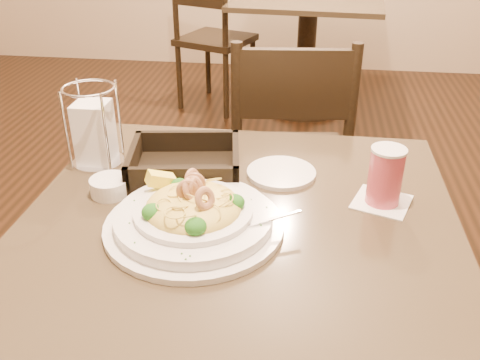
# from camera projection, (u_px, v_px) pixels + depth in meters

# --- Properties ---
(main_table) EXTENTS (0.90, 0.90, 0.74)m
(main_table) POSITION_uv_depth(u_px,v_px,m) (239.00, 305.00, 1.21)
(main_table) COLOR black
(main_table) RESTS_ON ground
(background_table) EXTENTS (0.97, 0.97, 0.74)m
(background_table) POSITION_uv_depth(u_px,v_px,m) (307.00, 34.00, 3.42)
(background_table) COLOR black
(background_table) RESTS_ON ground
(dining_chair_near) EXTENTS (0.46, 0.46, 0.93)m
(dining_chair_near) POSITION_uv_depth(u_px,v_px,m) (289.00, 154.00, 1.90)
(dining_chair_near) COLOR black
(dining_chair_near) RESTS_ON ground
(dining_chair_far) EXTENTS (0.54, 0.54, 0.93)m
(dining_chair_far) POSITION_uv_depth(u_px,v_px,m) (212.00, 34.00, 3.44)
(dining_chair_far) COLOR black
(dining_chair_far) RESTS_ON ground
(pasta_bowl) EXTENTS (0.39, 0.36, 0.11)m
(pasta_bowl) POSITION_uv_depth(u_px,v_px,m) (193.00, 214.00, 1.05)
(pasta_bowl) COLOR white
(pasta_bowl) RESTS_ON main_table
(drink_glass) EXTENTS (0.15, 0.15, 0.13)m
(drink_glass) POSITION_uv_depth(u_px,v_px,m) (385.00, 177.00, 1.12)
(drink_glass) COLOR white
(drink_glass) RESTS_ON main_table
(bread_basket) EXTENTS (0.28, 0.24, 0.07)m
(bread_basket) POSITION_uv_depth(u_px,v_px,m) (185.00, 166.00, 1.25)
(bread_basket) COLOR black
(bread_basket) RESTS_ON main_table
(napkin_caddy) EXTENTS (0.12, 0.12, 0.20)m
(napkin_caddy) POSITION_uv_depth(u_px,v_px,m) (94.00, 131.00, 1.28)
(napkin_caddy) COLOR silver
(napkin_caddy) RESTS_ON main_table
(side_plate) EXTENTS (0.21, 0.21, 0.01)m
(side_plate) POSITION_uv_depth(u_px,v_px,m) (281.00, 173.00, 1.26)
(side_plate) COLOR white
(side_plate) RESTS_ON main_table
(butter_ramekin) EXTENTS (0.11, 0.11, 0.04)m
(butter_ramekin) POSITION_uv_depth(u_px,v_px,m) (110.00, 186.00, 1.18)
(butter_ramekin) COLOR white
(butter_ramekin) RESTS_ON main_table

